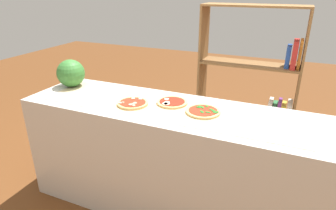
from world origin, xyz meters
The scene contains 8 objects.
ground_plane centered at (0.00, 0.00, 0.00)m, with size 12.00×12.00×0.00m, color brown.
counter centered at (0.00, 0.00, 0.46)m, with size 2.33×0.66×0.93m, color beige.
parchment_paper centered at (0.00, 0.00, 0.93)m, with size 2.02×0.50×0.00m, color tan.
pizza_mushroom_0 centered at (-0.27, -0.06, 0.94)m, with size 0.24×0.24×0.03m.
pizza_mozzarella_1 centered at (0.00, 0.08, 0.94)m, with size 0.24×0.24×0.02m.
pizza_spinach_2 centered at (0.27, 0.01, 0.94)m, with size 0.25×0.25×0.02m.
watermelon centered at (-1.00, 0.10, 1.05)m, with size 0.25×0.25×0.25m, color #387A33.
bookshelf centered at (0.55, 0.95, 0.75)m, with size 0.95×0.29×1.62m.
Camera 1 is at (0.80, -1.85, 1.79)m, focal length 30.94 mm.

